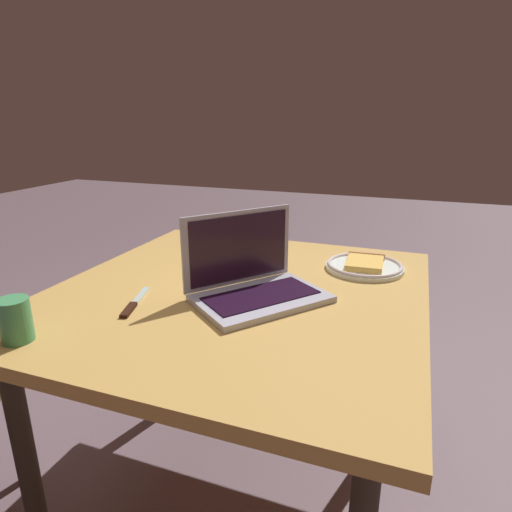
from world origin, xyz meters
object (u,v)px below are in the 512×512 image
(table_knife, at_px, (133,304))
(drink_cup, at_px, (15,320))
(pizza_tray, at_px, (240,251))
(pizza_plate, at_px, (365,265))
(dining_table, at_px, (238,314))
(laptop, at_px, (254,281))

(table_knife, height_order, drink_cup, drink_cup)
(pizza_tray, distance_m, drink_cup, 0.80)
(pizza_tray, height_order, table_knife, pizza_tray)
(pizza_plate, relative_size, pizza_tray, 0.74)
(dining_table, bearing_deg, pizza_plate, -137.06)
(dining_table, relative_size, pizza_plate, 4.35)
(dining_table, xyz_separation_m, laptop, (-0.07, 0.04, 0.13))
(drink_cup, bearing_deg, laptop, -134.83)
(table_knife, bearing_deg, drink_cup, 62.22)
(laptop, height_order, pizza_plate, laptop)
(laptop, xyz_separation_m, table_knife, (0.28, 0.17, -0.04))
(dining_table, distance_m, pizza_plate, 0.46)
(laptop, relative_size, table_knife, 2.10)
(dining_table, relative_size, drink_cup, 10.95)
(dining_table, height_order, pizza_tray, pizza_tray)
(dining_table, bearing_deg, pizza_tray, -68.81)
(dining_table, xyz_separation_m, drink_cup, (0.35, 0.46, 0.13))
(pizza_tray, distance_m, table_knife, 0.52)
(pizza_tray, relative_size, table_knife, 1.73)
(dining_table, relative_size, pizza_tray, 3.21)
(dining_table, distance_m, laptop, 0.15)
(pizza_plate, bearing_deg, laptop, 52.57)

